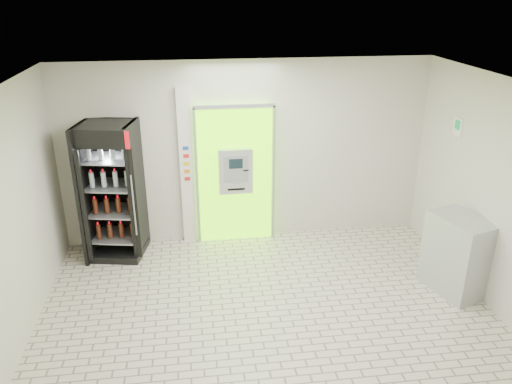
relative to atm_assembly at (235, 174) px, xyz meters
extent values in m
plane|color=#C0B4A0|center=(0.20, -2.41, -1.17)|extent=(6.00, 6.00, 0.00)
plane|color=beige|center=(0.20, 0.09, 0.33)|extent=(6.00, 0.00, 6.00)
plane|color=beige|center=(0.20, -4.91, 0.33)|extent=(6.00, 0.00, 6.00)
plane|color=beige|center=(-2.80, -2.41, 0.33)|extent=(0.00, 5.00, 5.00)
plane|color=beige|center=(3.20, -2.41, 0.33)|extent=(0.00, 5.00, 5.00)
plane|color=white|center=(0.20, -2.41, 1.83)|extent=(6.00, 6.00, 0.00)
cube|color=#74FC00|center=(0.00, 0.02, -0.02)|extent=(1.20, 0.12, 2.30)
cube|color=gray|center=(0.00, -0.05, 1.13)|extent=(1.28, 0.04, 0.06)
cube|color=gray|center=(-0.63, -0.05, -0.02)|extent=(0.04, 0.04, 2.30)
cube|color=gray|center=(0.63, -0.05, -0.02)|extent=(0.04, 0.04, 2.30)
cube|color=black|center=(0.10, -0.04, -0.67)|extent=(0.62, 0.01, 0.67)
cube|color=black|center=(-0.34, -0.04, 0.81)|extent=(0.22, 0.01, 0.18)
cube|color=#AFB2B7|center=(0.00, -0.09, 0.08)|extent=(0.55, 0.12, 0.75)
cube|color=black|center=(0.00, -0.16, 0.23)|extent=(0.22, 0.01, 0.16)
cube|color=gray|center=(0.00, -0.16, -0.05)|extent=(0.16, 0.01, 0.12)
cube|color=black|center=(0.16, -0.16, 0.11)|extent=(0.09, 0.01, 0.02)
cube|color=black|center=(0.00, -0.16, -0.21)|extent=(0.28, 0.01, 0.03)
cube|color=silver|center=(-0.78, 0.04, 0.13)|extent=(0.22, 0.10, 2.60)
cube|color=#193FB2|center=(-0.78, -0.02, 0.48)|extent=(0.09, 0.01, 0.06)
cube|color=red|center=(-0.78, -0.02, 0.35)|extent=(0.09, 0.01, 0.06)
cube|color=yellow|center=(-0.78, -0.02, 0.22)|extent=(0.09, 0.01, 0.06)
cube|color=orange|center=(-0.78, -0.02, 0.09)|extent=(0.09, 0.01, 0.06)
cube|color=red|center=(-0.78, -0.02, -0.04)|extent=(0.09, 0.01, 0.06)
cube|color=black|center=(-1.94, -0.29, -0.09)|extent=(0.94, 0.88, 2.16)
cube|color=black|center=(-1.94, 0.05, -0.09)|extent=(0.81, 0.21, 2.16)
cube|color=red|center=(-1.94, -0.66, 0.85)|extent=(0.78, 0.16, 0.26)
cube|color=white|center=(-1.94, -0.66, 0.85)|extent=(0.45, 0.09, 0.08)
cube|color=black|center=(-1.94, -0.29, -1.12)|extent=(0.94, 0.88, 0.11)
cylinder|color=gray|center=(-1.59, -0.68, -0.18)|extent=(0.03, 0.03, 0.97)
cube|color=gray|center=(-1.94, -0.29, -0.85)|extent=(0.79, 0.75, 0.02)
cube|color=gray|center=(-1.94, -0.29, -0.41)|extent=(0.79, 0.75, 0.02)
cube|color=gray|center=(-1.94, -0.29, 0.02)|extent=(0.79, 0.75, 0.02)
cube|color=gray|center=(-1.94, -0.29, 0.45)|extent=(0.79, 0.75, 0.02)
cube|color=#AFB2B7|center=(2.91, -2.00, -0.61)|extent=(0.79, 0.97, 1.13)
cube|color=gray|center=(2.63, -2.00, -0.55)|extent=(0.25, 0.79, 0.01)
cube|color=white|center=(3.19, -1.01, 0.95)|extent=(0.02, 0.22, 0.26)
cube|color=#0C8C3D|center=(3.18, -1.01, 0.98)|extent=(0.00, 0.14, 0.14)
camera|label=1|loc=(-0.70, -7.64, 2.86)|focal=35.00mm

